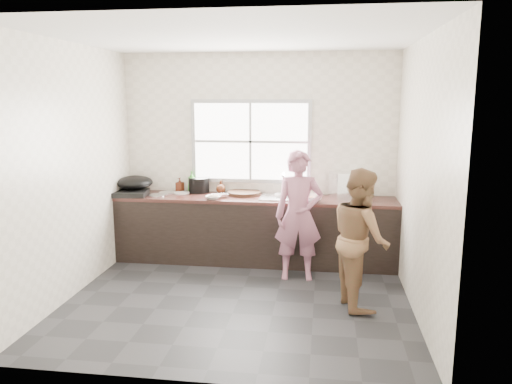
# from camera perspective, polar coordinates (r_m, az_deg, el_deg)

# --- Properties ---
(floor) EXTENTS (3.60, 3.20, 0.01)m
(floor) POSITION_cam_1_polar(r_m,az_deg,el_deg) (5.46, -2.02, -12.20)
(floor) COLOR #262628
(floor) RESTS_ON ground
(ceiling) EXTENTS (3.60, 3.20, 0.01)m
(ceiling) POSITION_cam_1_polar(r_m,az_deg,el_deg) (5.06, -2.23, 17.34)
(ceiling) COLOR silver
(ceiling) RESTS_ON wall_back
(wall_back) EXTENTS (3.60, 0.01, 2.70)m
(wall_back) POSITION_cam_1_polar(r_m,az_deg,el_deg) (6.66, 0.27, 4.08)
(wall_back) COLOR silver
(wall_back) RESTS_ON ground
(wall_left) EXTENTS (0.01, 3.20, 2.70)m
(wall_left) POSITION_cam_1_polar(r_m,az_deg,el_deg) (5.68, -20.37, 2.25)
(wall_left) COLOR silver
(wall_left) RESTS_ON ground
(wall_right) EXTENTS (0.01, 3.20, 2.70)m
(wall_right) POSITION_cam_1_polar(r_m,az_deg,el_deg) (5.10, 18.30, 1.48)
(wall_right) COLOR silver
(wall_right) RESTS_ON ground
(wall_front) EXTENTS (3.60, 0.01, 2.70)m
(wall_front) POSITION_cam_1_polar(r_m,az_deg,el_deg) (3.54, -6.60, -1.92)
(wall_front) COLOR silver
(wall_front) RESTS_ON ground
(cabinet) EXTENTS (3.60, 0.62, 0.82)m
(cabinet) POSITION_cam_1_polar(r_m,az_deg,el_deg) (6.53, -0.10, -4.46)
(cabinet) COLOR black
(cabinet) RESTS_ON floor
(countertop) EXTENTS (3.60, 0.64, 0.04)m
(countertop) POSITION_cam_1_polar(r_m,az_deg,el_deg) (6.43, -0.10, -0.76)
(countertop) COLOR #361B16
(countertop) RESTS_ON cabinet
(sink) EXTENTS (0.55, 0.45, 0.02)m
(sink) POSITION_cam_1_polar(r_m,az_deg,el_deg) (6.39, 3.01, -0.63)
(sink) COLOR silver
(sink) RESTS_ON countertop
(faucet) EXTENTS (0.02, 0.02, 0.30)m
(faucet) POSITION_cam_1_polar(r_m,az_deg,el_deg) (6.56, 3.17, 0.96)
(faucet) COLOR silver
(faucet) RESTS_ON countertop
(window_frame) EXTENTS (1.60, 0.05, 1.10)m
(window_frame) POSITION_cam_1_polar(r_m,az_deg,el_deg) (6.64, -0.61, 5.79)
(window_frame) COLOR #9EA0A5
(window_frame) RESTS_ON wall_back
(window_glazing) EXTENTS (1.50, 0.01, 1.00)m
(window_glazing) POSITION_cam_1_polar(r_m,az_deg,el_deg) (6.61, -0.64, 5.77)
(window_glazing) COLOR white
(window_glazing) RESTS_ON window_frame
(woman) EXTENTS (0.55, 0.39, 1.43)m
(woman) POSITION_cam_1_polar(r_m,az_deg,el_deg) (5.87, 4.89, -3.18)
(woman) COLOR #AC6780
(woman) RESTS_ON floor
(person_side) EXTENTS (0.71, 0.82, 1.44)m
(person_side) POSITION_cam_1_polar(r_m,az_deg,el_deg) (5.20, 11.86, -5.16)
(person_side) COLOR brown
(person_side) RESTS_ON floor
(cutting_board) EXTENTS (0.54, 0.54, 0.04)m
(cutting_board) POSITION_cam_1_polar(r_m,az_deg,el_deg) (6.59, -1.37, -0.12)
(cutting_board) COLOR black
(cutting_board) RESTS_ON countertop
(cleaver) EXTENTS (0.25, 0.19, 0.01)m
(cleaver) POSITION_cam_1_polar(r_m,az_deg,el_deg) (6.42, -4.12, -0.24)
(cleaver) COLOR #B7B9BE
(cleaver) RESTS_ON cutting_board
(bowl_mince) EXTENTS (0.22, 0.22, 0.05)m
(bowl_mince) POSITION_cam_1_polar(r_m,az_deg,el_deg) (6.31, -4.89, -0.62)
(bowl_mince) COLOR silver
(bowl_mince) RESTS_ON countertop
(bowl_crabs) EXTENTS (0.27, 0.27, 0.07)m
(bowl_crabs) POSITION_cam_1_polar(r_m,az_deg,el_deg) (6.16, 6.30, -0.83)
(bowl_crabs) COLOR white
(bowl_crabs) RESTS_ON countertop
(bowl_held) EXTENTS (0.26, 0.26, 0.06)m
(bowl_held) POSITION_cam_1_polar(r_m,az_deg,el_deg) (6.40, 2.85, -0.36)
(bowl_held) COLOR white
(bowl_held) RESTS_ON countertop
(black_pot) EXTENTS (0.34, 0.34, 0.20)m
(black_pot) POSITION_cam_1_polar(r_m,az_deg,el_deg) (6.78, -6.54, 0.80)
(black_pot) COLOR black
(black_pot) RESTS_ON countertop
(plate_food) EXTENTS (0.27, 0.27, 0.02)m
(plate_food) POSITION_cam_1_polar(r_m,az_deg,el_deg) (6.75, -8.49, -0.09)
(plate_food) COLOR silver
(plate_food) RESTS_ON countertop
(bottle_green) EXTENTS (0.14, 0.14, 0.29)m
(bottle_green) POSITION_cam_1_polar(r_m,az_deg,el_deg) (6.80, -7.35, 1.18)
(bottle_green) COLOR green
(bottle_green) RESTS_ON countertop
(bottle_brown_tall) EXTENTS (0.10, 0.10, 0.18)m
(bottle_brown_tall) POSITION_cam_1_polar(r_m,az_deg,el_deg) (6.86, -8.70, 0.75)
(bottle_brown_tall) COLOR #4B1F12
(bottle_brown_tall) RESTS_ON countertop
(bottle_brown_short) EXTENTS (0.13, 0.13, 0.15)m
(bottle_brown_short) POSITION_cam_1_polar(r_m,az_deg,el_deg) (6.72, -4.04, 0.54)
(bottle_brown_short) COLOR #4A2312
(bottle_brown_short) RESTS_ON countertop
(glass_jar) EXTENTS (0.08, 0.08, 0.10)m
(glass_jar) POSITION_cam_1_polar(r_m,az_deg,el_deg) (6.78, -6.06, 0.37)
(glass_jar) COLOR silver
(glass_jar) RESTS_ON countertop
(burner) EXTENTS (0.49, 0.49, 0.06)m
(burner) POSITION_cam_1_polar(r_m,az_deg,el_deg) (6.75, -14.13, -0.10)
(burner) COLOR black
(burner) RESTS_ON countertop
(wok) EXTENTS (0.53, 0.53, 0.18)m
(wok) POSITION_cam_1_polar(r_m,az_deg,el_deg) (6.83, -13.70, 1.06)
(wok) COLOR black
(wok) RESTS_ON burner
(dish_rack) EXTENTS (0.52, 0.44, 0.33)m
(dish_rack) POSITION_cam_1_polar(r_m,az_deg,el_deg) (6.52, 10.56, 0.84)
(dish_rack) COLOR white
(dish_rack) RESTS_ON countertop
(pot_lid_left) EXTENTS (0.26, 0.26, 0.01)m
(pot_lid_left) POSITION_cam_1_polar(r_m,az_deg,el_deg) (6.82, -10.11, -0.05)
(pot_lid_left) COLOR silver
(pot_lid_left) RESTS_ON countertop
(pot_lid_right) EXTENTS (0.31, 0.31, 0.01)m
(pot_lid_right) POSITION_cam_1_polar(r_m,az_deg,el_deg) (6.65, -11.27, -0.36)
(pot_lid_right) COLOR #B1B2B8
(pot_lid_right) RESTS_ON countertop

